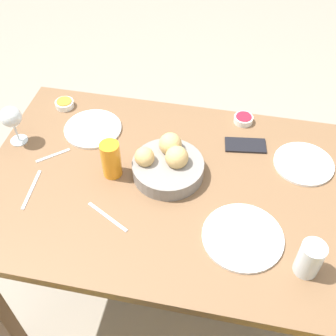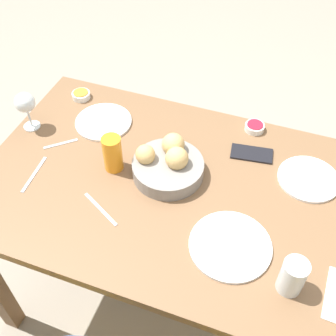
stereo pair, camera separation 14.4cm
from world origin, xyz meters
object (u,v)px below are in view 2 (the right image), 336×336
(water_tumbler, at_px, (292,276))
(fork_silver, at_px, (101,209))
(bread_basket, at_px, (167,163))
(wine_glass, at_px, (25,104))
(cell_phone, at_px, (252,154))
(plate_near_right, at_px, (104,122))
(juice_glass, at_px, (113,153))
(spoon_coffee, at_px, (61,144))
(jam_bowl_berry, at_px, (255,127))
(jam_bowl_honey, at_px, (81,95))
(plate_far_center, at_px, (230,246))
(plate_near_left, at_px, (309,179))
(knife_silver, at_px, (34,174))

(water_tumbler, relative_size, fork_silver, 0.77)
(bread_basket, bearing_deg, wine_glass, -4.38)
(cell_phone, bearing_deg, wine_glass, 9.65)
(plate_near_right, height_order, juice_glass, juice_glass)
(water_tumbler, xyz_separation_m, spoon_coffee, (0.89, -0.29, -0.06))
(juice_glass, distance_m, water_tumbler, 0.70)
(plate_near_right, height_order, water_tumbler, water_tumbler)
(jam_bowl_berry, xyz_separation_m, spoon_coffee, (0.66, 0.32, -0.01))
(jam_bowl_honey, bearing_deg, plate_far_center, 147.29)
(wine_glass, relative_size, spoon_coffee, 1.51)
(juice_glass, height_order, spoon_coffee, juice_glass)
(jam_bowl_berry, bearing_deg, water_tumbler, 110.37)
(water_tumbler, relative_size, wine_glass, 0.76)
(bread_basket, relative_size, juice_glass, 1.79)
(water_tumbler, height_order, cell_phone, water_tumbler)
(plate_near_left, height_order, cell_phone, plate_near_left)
(plate_near_left, bearing_deg, water_tumbler, 89.72)
(plate_near_right, xyz_separation_m, wine_glass, (0.25, 0.11, 0.11))
(water_tumbler, bearing_deg, knife_silver, -7.75)
(plate_near_left, distance_m, water_tumbler, 0.43)
(plate_far_center, xyz_separation_m, jam_bowl_honey, (0.76, -0.49, 0.01))
(plate_near_left, bearing_deg, wine_glass, 4.84)
(plate_near_left, relative_size, jam_bowl_honey, 2.84)
(bread_basket, distance_m, spoon_coffee, 0.42)
(juice_glass, xyz_separation_m, jam_bowl_berry, (-0.42, -0.36, -0.05))
(bread_basket, bearing_deg, cell_phone, -144.50)
(jam_bowl_honey, xyz_separation_m, spoon_coffee, (-0.06, 0.27, -0.01))
(jam_bowl_berry, distance_m, spoon_coffee, 0.74)
(plate_near_right, xyz_separation_m, jam_bowl_honey, (0.16, -0.11, 0.01))
(water_tumbler, xyz_separation_m, jam_bowl_honey, (0.94, -0.56, -0.05))
(plate_far_center, xyz_separation_m, juice_glass, (0.46, -0.18, 0.06))
(bread_basket, xyz_separation_m, juice_glass, (0.18, 0.04, 0.03))
(fork_silver, relative_size, spoon_coffee, 1.50)
(wine_glass, bearing_deg, plate_far_center, 162.92)
(plate_near_right, bearing_deg, knife_silver, 71.73)
(plate_near_left, relative_size, spoon_coffee, 2.04)
(plate_far_center, distance_m, spoon_coffee, 0.73)
(plate_near_left, bearing_deg, plate_near_right, -1.91)
(plate_near_right, xyz_separation_m, jam_bowl_berry, (-0.56, -0.16, 0.01))
(jam_bowl_berry, height_order, fork_silver, jam_bowl_berry)
(jam_bowl_honey, relative_size, cell_phone, 0.47)
(water_tumbler, distance_m, cell_phone, 0.52)
(water_tumbler, bearing_deg, jam_bowl_berry, -69.63)
(jam_bowl_honey, bearing_deg, plate_near_left, 171.76)
(plate_near_left, relative_size, fork_silver, 1.36)
(cell_phone, bearing_deg, jam_bowl_honey, -6.48)
(bread_basket, bearing_deg, juice_glass, 12.96)
(bread_basket, height_order, plate_near_left, bread_basket)
(wine_glass, distance_m, spoon_coffee, 0.19)
(juice_glass, relative_size, jam_bowl_honey, 1.85)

